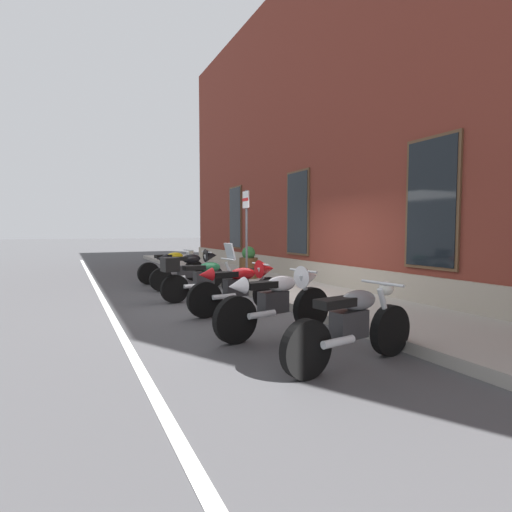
# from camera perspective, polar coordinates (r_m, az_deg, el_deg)

# --- Properties ---
(ground_plane) EXTENTS (140.00, 140.00, 0.00)m
(ground_plane) POSITION_cam_1_polar(r_m,az_deg,el_deg) (8.85, 1.09, -6.59)
(ground_plane) COLOR #424244
(sidewalk) EXTENTS (30.04, 2.39, 0.16)m
(sidewalk) POSITION_cam_1_polar(r_m,az_deg,el_deg) (9.43, 7.60, -5.50)
(sidewalk) COLOR gray
(sidewalk) RESTS_ON ground_plane
(lane_stripe) EXTENTS (30.04, 0.12, 0.01)m
(lane_stripe) POSITION_cam_1_polar(r_m,az_deg,el_deg) (7.97, -20.14, -7.96)
(lane_stripe) COLOR silver
(lane_stripe) RESTS_ON ground_plane
(brick_pub_facade) EXTENTS (24.04, 6.34, 9.34)m
(brick_pub_facade) POSITION_cam_1_polar(r_m,az_deg,el_deg) (12.60, 25.26, 17.53)
(brick_pub_facade) COLOR maroon
(brick_pub_facade) RESTS_ON ground_plane
(motorcycle_yellow_naked) EXTENTS (0.69, 2.11, 0.99)m
(motorcycle_yellow_naked) POSITION_cam_1_polar(r_m,az_deg,el_deg) (12.24, -11.90, -1.49)
(motorcycle_yellow_naked) COLOR black
(motorcycle_yellow_naked) RESTS_ON ground_plane
(motorcycle_black_sport) EXTENTS (0.62, 2.06, 1.07)m
(motorcycle_black_sport) POSITION_cam_1_polar(r_m,az_deg,el_deg) (10.80, -9.37, -1.65)
(motorcycle_black_sport) COLOR black
(motorcycle_black_sport) RESTS_ON ground_plane
(motorcycle_green_touring) EXTENTS (0.67, 2.11, 1.29)m
(motorcycle_green_touring) POSITION_cam_1_polar(r_m,az_deg,el_deg) (9.02, -7.92, -2.98)
(motorcycle_green_touring) COLOR black
(motorcycle_green_touring) RESTS_ON ground_plane
(motorcycle_red_sport) EXTENTS (0.62, 2.03, 1.01)m
(motorcycle_red_sport) POSITION_cam_1_polar(r_m,az_deg,el_deg) (7.54, -2.12, -4.16)
(motorcycle_red_sport) COLOR black
(motorcycle_red_sport) RESTS_ON ground_plane
(motorcycle_white_sport) EXTENTS (0.66, 2.11, 1.03)m
(motorcycle_white_sport) POSITION_cam_1_polar(r_m,az_deg,el_deg) (6.02, 3.47, -6.09)
(motorcycle_white_sport) COLOR black
(motorcycle_white_sport) RESTS_ON ground_plane
(motorcycle_grey_naked) EXTENTS (0.64, 2.05, 0.96)m
(motorcycle_grey_naked) POSITION_cam_1_polar(r_m,az_deg,el_deg) (4.82, 13.81, -9.69)
(motorcycle_grey_naked) COLOR black
(motorcycle_grey_naked) RESTS_ON ground_plane
(parking_sign) EXTENTS (0.36, 0.07, 2.48)m
(parking_sign) POSITION_cam_1_polar(r_m,az_deg,el_deg) (10.45, -1.40, 4.67)
(parking_sign) COLOR #4C4C51
(parking_sign) RESTS_ON sidewalk
(barrel_planter) EXTENTS (0.58, 0.58, 0.95)m
(barrel_planter) POSITION_cam_1_polar(r_m,az_deg,el_deg) (11.81, -1.08, -1.20)
(barrel_planter) COLOR brown
(barrel_planter) RESTS_ON sidewalk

